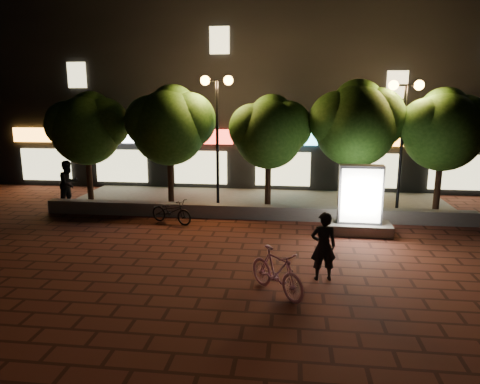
# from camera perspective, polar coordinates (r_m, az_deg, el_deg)

# --- Properties ---
(ground) EXTENTS (80.00, 80.00, 0.00)m
(ground) POSITION_cam_1_polar(r_m,az_deg,el_deg) (12.69, -0.11, -8.29)
(ground) COLOR #522419
(ground) RESTS_ON ground
(retaining_wall) EXTENTS (16.00, 0.45, 0.50)m
(retaining_wall) POSITION_cam_1_polar(r_m,az_deg,el_deg) (16.41, 1.59, -2.60)
(retaining_wall) COLOR slate
(retaining_wall) RESTS_ON ground
(sidewalk) EXTENTS (16.00, 5.00, 0.08)m
(sidewalk) POSITION_cam_1_polar(r_m,az_deg,el_deg) (18.88, 2.29, -1.29)
(sidewalk) COLOR slate
(sidewalk) RESTS_ON ground
(building_block) EXTENTS (28.00, 8.12, 11.30)m
(building_block) POSITION_cam_1_polar(r_m,az_deg,el_deg) (24.84, 3.62, 13.46)
(building_block) COLOR black
(building_block) RESTS_ON ground
(tree_far_left) EXTENTS (3.36, 2.80, 4.63)m
(tree_far_left) POSITION_cam_1_polar(r_m,az_deg,el_deg) (19.23, -19.22, 8.11)
(tree_far_left) COLOR black
(tree_far_left) RESTS_ON sidewalk
(tree_left) EXTENTS (3.60, 3.00, 4.89)m
(tree_left) POSITION_cam_1_polar(r_m,az_deg,el_deg) (17.97, -9.04, 8.87)
(tree_left) COLOR black
(tree_left) RESTS_ON sidewalk
(tree_mid) EXTENTS (3.24, 2.70, 4.50)m
(tree_mid) POSITION_cam_1_polar(r_m,az_deg,el_deg) (17.33, 3.93, 8.12)
(tree_mid) COLOR black
(tree_mid) RESTS_ON sidewalk
(tree_right) EXTENTS (3.72, 3.10, 5.07)m
(tree_right) POSITION_cam_1_polar(r_m,az_deg,el_deg) (17.45, 14.99, 8.92)
(tree_right) COLOR black
(tree_right) RESTS_ON sidewalk
(tree_far_right) EXTENTS (3.48, 2.90, 4.76)m
(tree_far_right) POSITION_cam_1_polar(r_m,az_deg,el_deg) (18.18, 25.06, 7.69)
(tree_far_right) COLOR black
(tree_far_right) RESTS_ON sidewalk
(street_lamp_left) EXTENTS (1.26, 0.36, 5.18)m
(street_lamp_left) POSITION_cam_1_polar(r_m,az_deg,el_deg) (17.26, -3.01, 10.81)
(street_lamp_left) COLOR black
(street_lamp_left) RESTS_ON sidewalk
(street_lamp_right) EXTENTS (1.26, 0.36, 4.98)m
(street_lamp_right) POSITION_cam_1_polar(r_m,az_deg,el_deg) (17.48, 20.58, 9.64)
(street_lamp_right) COLOR black
(street_lamp_right) RESTS_ON sidewalk
(ad_kiosk) EXTENTS (2.15, 1.12, 2.30)m
(ad_kiosk) POSITION_cam_1_polar(r_m,az_deg,el_deg) (15.00, 15.30, -1.79)
(ad_kiosk) COLOR slate
(ad_kiosk) RESTS_ON ground
(scooter_pink) EXTENTS (1.59, 1.69, 1.09)m
(scooter_pink) POSITION_cam_1_polar(r_m,az_deg,el_deg) (10.21, 4.79, -10.29)
(scooter_pink) COLOR #E493C1
(scooter_pink) RESTS_ON ground
(rider) EXTENTS (0.69, 0.51, 1.73)m
(rider) POSITION_cam_1_polar(r_m,az_deg,el_deg) (11.02, 10.80, -6.96)
(rider) COLOR black
(rider) RESTS_ON ground
(scooter_parked) EXTENTS (1.81, 1.18, 0.90)m
(scooter_parked) POSITION_cam_1_polar(r_m,az_deg,el_deg) (15.91, -8.91, -2.48)
(scooter_parked) COLOR black
(scooter_parked) RESTS_ON ground
(pedestrian) EXTENTS (0.98, 1.11, 1.90)m
(pedestrian) POSITION_cam_1_polar(r_m,az_deg,el_deg) (18.99, -21.38, 1.01)
(pedestrian) COLOR black
(pedestrian) RESTS_ON sidewalk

